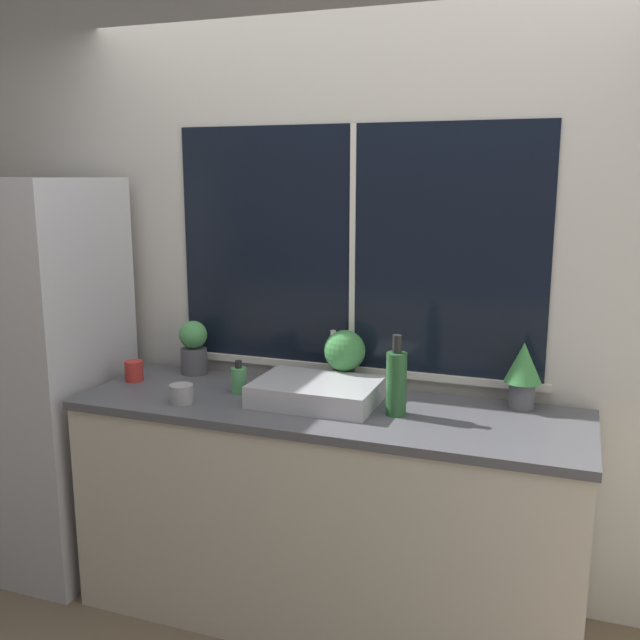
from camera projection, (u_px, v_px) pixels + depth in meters
wall_back at (355, 288)px, 3.12m from camera, size 8.00×0.09×2.70m
wall_left at (98, 253)px, 4.53m from camera, size 0.06×7.00×2.70m
counter at (326, 512)px, 2.95m from camera, size 2.06×0.64×0.93m
refrigerator at (43, 378)px, 3.30m from camera, size 0.61×0.65×1.83m
sink at (317, 392)px, 2.89m from camera, size 0.50×0.40×0.26m
potted_plant_left at (194, 347)px, 3.30m from camera, size 0.13×0.13×0.25m
potted_plant_center at (344, 354)px, 3.04m from camera, size 0.18×0.18×0.26m
potted_plant_right at (523, 370)px, 2.80m from camera, size 0.15×0.15×0.27m
soap_bottle at (239, 380)px, 3.01m from camera, size 0.06×0.06×0.14m
bottle_tall at (396, 382)px, 2.73m from camera, size 0.08×0.08×0.32m
mug_red at (134, 371)px, 3.20m from camera, size 0.08×0.08×0.09m
mug_grey at (181, 394)px, 2.88m from camera, size 0.10×0.10×0.08m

